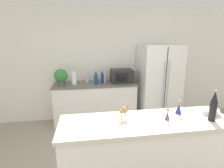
{
  "coord_description": "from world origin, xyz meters",
  "views": [
    {
      "loc": [
        -0.49,
        -1.28,
        1.83
      ],
      "look_at": [
        -0.07,
        1.38,
        1.15
      ],
      "focal_mm": 28.0,
      "sensor_mm": 36.0,
      "label": 1
    }
  ],
  "objects": [
    {
      "name": "microwave",
      "position": [
        0.31,
        2.42,
        1.07
      ],
      "size": [
        0.48,
        0.37,
        0.28
      ],
      "color": "black",
      "rests_on": "back_counter"
    },
    {
      "name": "back_bottle_1",
      "position": [
        -0.45,
        2.47,
        1.05
      ],
      "size": [
        0.06,
        0.06,
        0.27
      ],
      "color": "#B2B7BC",
      "rests_on": "back_counter"
    },
    {
      "name": "wall_back",
      "position": [
        0.0,
        2.73,
        1.27
      ],
      "size": [
        8.0,
        0.06,
        2.55
      ],
      "color": "white",
      "rests_on": "ground_plane"
    },
    {
      "name": "back_bottle_2",
      "position": [
        -0.07,
        2.42,
        1.05
      ],
      "size": [
        0.07,
        0.07,
        0.25
      ],
      "color": "#B2B7BC",
      "rests_on": "back_counter"
    },
    {
      "name": "wise_man_figurine_crimson",
      "position": [
        0.58,
        0.48,
        1.06
      ],
      "size": [
        0.07,
        0.07,
        0.16
      ],
      "color": "navy",
      "rests_on": "bar_counter"
    },
    {
      "name": "bar_counter",
      "position": [
        0.15,
        0.37,
        0.5
      ],
      "size": [
        1.88,
        0.58,
        0.99
      ],
      "color": "silver",
      "rests_on": "ground_plane"
    },
    {
      "name": "wise_man_figurine_blue",
      "position": [
        0.38,
        0.35,
        1.05
      ],
      "size": [
        0.06,
        0.06,
        0.13
      ],
      "color": "#6B4784",
      "rests_on": "bar_counter"
    },
    {
      "name": "back_bottle_0",
      "position": [
        -0.28,
        2.46,
        1.08
      ],
      "size": [
        0.08,
        0.08,
        0.32
      ],
      "color": "#B2B7BC",
      "rests_on": "back_counter"
    },
    {
      "name": "potted_plant",
      "position": [
        -0.98,
        2.36,
        1.11
      ],
      "size": [
        0.28,
        0.28,
        0.33
      ],
      "color": "#595451",
      "rests_on": "back_counter"
    },
    {
      "name": "wine_bottle",
      "position": [
        0.84,
        0.25,
        1.15
      ],
      "size": [
        0.07,
        0.07,
        0.34
      ],
      "color": "black",
      "rests_on": "bar_counter"
    },
    {
      "name": "refrigerator",
      "position": [
        1.12,
        2.32,
        0.87
      ],
      "size": [
        0.84,
        0.75,
        1.74
      ],
      "color": "white",
      "rests_on": "ground_plane"
    },
    {
      "name": "back_bottle_3",
      "position": [
        -0.13,
        2.37,
        1.07
      ],
      "size": [
        0.06,
        0.06,
        0.3
      ],
      "color": "navy",
      "rests_on": "back_counter"
    },
    {
      "name": "back_bottle_4",
      "position": [
        -0.27,
        2.32,
        1.07
      ],
      "size": [
        0.08,
        0.08,
        0.29
      ],
      "color": "navy",
      "rests_on": "back_counter"
    },
    {
      "name": "fruit_bowl",
      "position": [
        0.95,
        0.43,
        1.02
      ],
      "size": [
        0.2,
        0.2,
        0.06
      ],
      "color": "white",
      "rests_on": "bar_counter"
    },
    {
      "name": "camel_figurine",
      "position": [
        -0.08,
        0.45,
        1.08
      ],
      "size": [
        0.13,
        0.1,
        0.16
      ],
      "color": "#A87F4C",
      "rests_on": "bar_counter"
    },
    {
      "name": "paper_towel_roll",
      "position": [
        -0.73,
        2.36,
        1.06
      ],
      "size": [
        0.11,
        0.11,
        0.27
      ],
      "color": "white",
      "rests_on": "back_counter"
    },
    {
      "name": "back_counter",
      "position": [
        -0.29,
        2.4,
        0.46
      ],
      "size": [
        1.76,
        0.63,
        0.93
      ],
      "color": "white",
      "rests_on": "ground_plane"
    }
  ]
}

